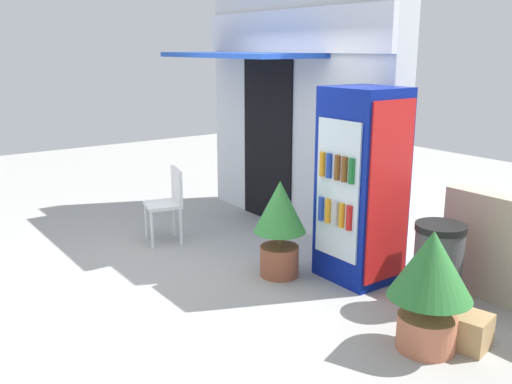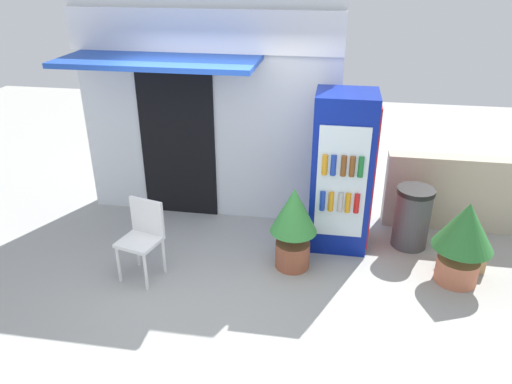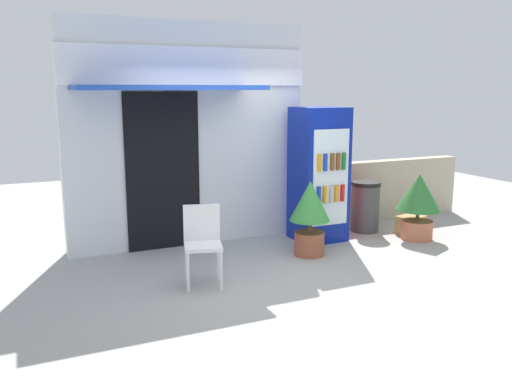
{
  "view_description": "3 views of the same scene",
  "coord_description": "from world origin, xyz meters",
  "px_view_note": "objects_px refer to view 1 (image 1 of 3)",
  "views": [
    {
      "loc": [
        5.12,
        -2.95,
        2.3
      ],
      "look_at": [
        0.34,
        0.51,
        0.78
      ],
      "focal_mm": 39.66,
      "sensor_mm": 36.0,
      "label": 1
    },
    {
      "loc": [
        1.19,
        -4.36,
        3.29
      ],
      "look_at": [
        0.4,
        0.42,
        0.95
      ],
      "focal_mm": 34.31,
      "sensor_mm": 36.0,
      "label": 2
    },
    {
      "loc": [
        -2.62,
        -5.48,
        2.19
      ],
      "look_at": [
        0.11,
        0.62,
        0.89
      ],
      "focal_mm": 37.22,
      "sensor_mm": 36.0,
      "label": 3
    }
  ],
  "objects_px": {
    "plastic_chair": "(169,199)",
    "potted_plant_curbside": "(430,279)",
    "potted_plant_near_shop": "(280,220)",
    "cardboard_box": "(462,329)",
    "drink_cooler": "(362,186)",
    "trash_bin": "(438,265)"
  },
  "relations": [
    {
      "from": "plastic_chair",
      "to": "trash_bin",
      "type": "relative_size",
      "value": 1.15
    },
    {
      "from": "drink_cooler",
      "to": "potted_plant_curbside",
      "type": "distance_m",
      "value": 1.51
    },
    {
      "from": "potted_plant_near_shop",
      "to": "trash_bin",
      "type": "bearing_deg",
      "value": 26.81
    },
    {
      "from": "plastic_chair",
      "to": "cardboard_box",
      "type": "height_order",
      "value": "plastic_chair"
    },
    {
      "from": "potted_plant_near_shop",
      "to": "plastic_chair",
      "type": "bearing_deg",
      "value": -165.76
    },
    {
      "from": "plastic_chair",
      "to": "potted_plant_curbside",
      "type": "distance_m",
      "value": 3.5
    },
    {
      "from": "potted_plant_curbside",
      "to": "trash_bin",
      "type": "bearing_deg",
      "value": 122.14
    },
    {
      "from": "potted_plant_near_shop",
      "to": "cardboard_box",
      "type": "relative_size",
      "value": 2.41
    },
    {
      "from": "plastic_chair",
      "to": "potted_plant_curbside",
      "type": "xyz_separation_m",
      "value": [
        3.47,
        0.43,
        0.06
      ]
    },
    {
      "from": "drink_cooler",
      "to": "plastic_chair",
      "type": "distance_m",
      "value": 2.42
    },
    {
      "from": "plastic_chair",
      "to": "trash_bin",
      "type": "height_order",
      "value": "plastic_chair"
    },
    {
      "from": "drink_cooler",
      "to": "plastic_chair",
      "type": "bearing_deg",
      "value": -154.09
    },
    {
      "from": "drink_cooler",
      "to": "plastic_chair",
      "type": "height_order",
      "value": "drink_cooler"
    },
    {
      "from": "potted_plant_near_shop",
      "to": "potted_plant_curbside",
      "type": "relative_size",
      "value": 1.03
    },
    {
      "from": "potted_plant_curbside",
      "to": "cardboard_box",
      "type": "height_order",
      "value": "potted_plant_curbside"
    },
    {
      "from": "potted_plant_near_shop",
      "to": "trash_bin",
      "type": "xyz_separation_m",
      "value": [
        1.4,
        0.71,
        -0.2
      ]
    },
    {
      "from": "plastic_chair",
      "to": "cardboard_box",
      "type": "relative_size",
      "value": 2.15
    },
    {
      "from": "plastic_chair",
      "to": "potted_plant_curbside",
      "type": "height_order",
      "value": "potted_plant_curbside"
    },
    {
      "from": "drink_cooler",
      "to": "potted_plant_near_shop",
      "type": "xyz_separation_m",
      "value": [
        -0.51,
        -0.63,
        -0.37
      ]
    },
    {
      "from": "cardboard_box",
      "to": "trash_bin",
      "type": "bearing_deg",
      "value": 143.5
    },
    {
      "from": "plastic_chair",
      "to": "potted_plant_curbside",
      "type": "relative_size",
      "value": 0.92
    },
    {
      "from": "drink_cooler",
      "to": "cardboard_box",
      "type": "relative_size",
      "value": 4.64
    }
  ]
}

